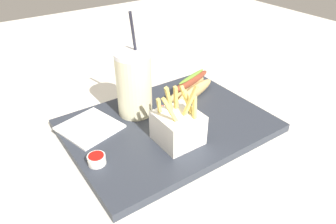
{
  "coord_description": "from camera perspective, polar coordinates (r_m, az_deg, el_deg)",
  "views": [
    {
      "loc": [
        -0.37,
        -0.53,
        0.46
      ],
      "look_at": [
        0.0,
        0.0,
        0.05
      ],
      "focal_mm": 33.64,
      "sensor_mm": 36.0,
      "label": 1
    }
  ],
  "objects": [
    {
      "name": "ground_plane",
      "position": [
        0.8,
        0.0,
        -3.64
      ],
      "size": [
        2.4,
        2.4,
        0.02
      ],
      "primitive_type": "cube",
      "color": "silver"
    },
    {
      "name": "food_tray",
      "position": [
        0.78,
        0.0,
        -2.46
      ],
      "size": [
        0.48,
        0.36,
        0.02
      ],
      "primitive_type": "cube",
      "color": "#2D333D",
      "rests_on": "ground_plane"
    },
    {
      "name": "soda_cup",
      "position": [
        0.78,
        -6.19,
        5.1
      ],
      "size": [
        0.09,
        0.09,
        0.26
      ],
      "color": "beige",
      "rests_on": "food_tray"
    },
    {
      "name": "fries_basket",
      "position": [
        0.7,
        1.82,
        -2.67
      ],
      "size": [
        0.09,
        0.09,
        0.14
      ],
      "color": "white",
      "rests_on": "food_tray"
    },
    {
      "name": "hot_dog_1",
      "position": [
        0.88,
        4.2,
        4.4
      ],
      "size": [
        0.17,
        0.1,
        0.07
      ],
      "color": "tan",
      "rests_on": "food_tray"
    },
    {
      "name": "ketchup_cup_1",
      "position": [
        0.67,
        -12.82,
        -8.33
      ],
      "size": [
        0.04,
        0.04,
        0.02
      ],
      "color": "white",
      "rests_on": "food_tray"
    },
    {
      "name": "ketchup_cup_2",
      "position": [
        0.8,
        -0.79,
        0.1
      ],
      "size": [
        0.03,
        0.03,
        0.02
      ],
      "color": "white",
      "rests_on": "food_tray"
    },
    {
      "name": "napkin_stack",
      "position": [
        0.78,
        -14.0,
        -2.71
      ],
      "size": [
        0.15,
        0.15,
        0.01
      ],
      "primitive_type": "cube",
      "rotation": [
        0.0,
        0.0,
        0.25
      ],
      "color": "white",
      "rests_on": "food_tray"
    }
  ]
}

